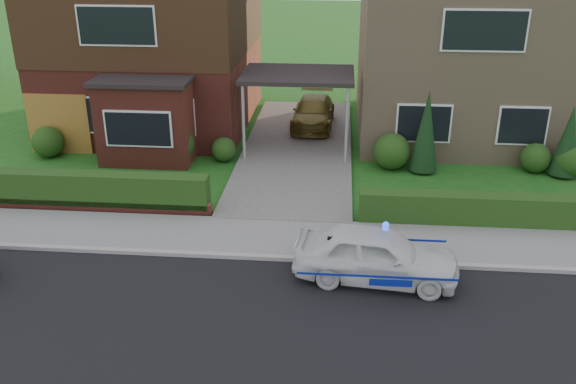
# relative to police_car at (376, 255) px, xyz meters

# --- Properties ---
(ground) EXTENTS (120.00, 120.00, 0.00)m
(ground) POSITION_rel_police_car_xyz_m (-2.37, -2.40, -0.62)
(ground) COLOR #195416
(ground) RESTS_ON ground
(road) EXTENTS (60.00, 6.00, 0.02)m
(road) POSITION_rel_police_car_xyz_m (-2.37, -2.40, -0.62)
(road) COLOR black
(road) RESTS_ON ground
(kerb) EXTENTS (60.00, 0.16, 0.12)m
(kerb) POSITION_rel_police_car_xyz_m (-2.37, 0.65, -0.56)
(kerb) COLOR #9E9993
(kerb) RESTS_ON ground
(sidewalk) EXTENTS (60.00, 2.00, 0.10)m
(sidewalk) POSITION_rel_police_car_xyz_m (-2.37, 1.70, -0.57)
(sidewalk) COLOR slate
(sidewalk) RESTS_ON ground
(driveway) EXTENTS (3.80, 12.00, 0.12)m
(driveway) POSITION_rel_police_car_xyz_m (-2.37, 8.60, -0.56)
(driveway) COLOR #666059
(driveway) RESTS_ON ground
(house_left) EXTENTS (7.50, 9.53, 7.25)m
(house_left) POSITION_rel_police_car_xyz_m (-8.15, 11.50, 3.19)
(house_left) COLOR maroon
(house_left) RESTS_ON ground
(house_right) EXTENTS (7.50, 8.06, 7.25)m
(house_right) POSITION_rel_police_car_xyz_m (3.43, 11.59, 3.04)
(house_right) COLOR tan
(house_right) RESTS_ON ground
(carport_link) EXTENTS (3.80, 3.00, 2.77)m
(carport_link) POSITION_rel_police_car_xyz_m (-2.37, 8.55, 2.04)
(carport_link) COLOR black
(carport_link) RESTS_ON ground
(garage_door) EXTENTS (2.20, 0.10, 2.10)m
(garage_door) POSITION_rel_police_car_xyz_m (-10.62, 7.56, 0.43)
(garage_door) COLOR olive
(garage_door) RESTS_ON ground
(dwarf_wall) EXTENTS (7.70, 0.25, 0.36)m
(dwarf_wall) POSITION_rel_police_car_xyz_m (-8.17, 2.90, -0.44)
(dwarf_wall) COLOR maroon
(dwarf_wall) RESTS_ON ground
(hedge_left) EXTENTS (7.50, 0.55, 0.90)m
(hedge_left) POSITION_rel_police_car_xyz_m (-8.17, 3.05, -0.62)
(hedge_left) COLOR #1A3811
(hedge_left) RESTS_ON ground
(hedge_right) EXTENTS (7.50, 0.55, 0.80)m
(hedge_right) POSITION_rel_police_car_xyz_m (3.43, 2.95, -0.62)
(hedge_right) COLOR #1A3811
(hedge_right) RESTS_ON ground
(shrub_left_far) EXTENTS (1.08, 1.08, 1.08)m
(shrub_left_far) POSITION_rel_police_car_xyz_m (-10.87, 7.10, -0.08)
(shrub_left_far) COLOR #1A3811
(shrub_left_far) RESTS_ON ground
(shrub_left_mid) EXTENTS (1.32, 1.32, 1.32)m
(shrub_left_mid) POSITION_rel_police_car_xyz_m (-6.37, 6.90, 0.04)
(shrub_left_mid) COLOR #1A3811
(shrub_left_mid) RESTS_ON ground
(shrub_left_near) EXTENTS (0.84, 0.84, 0.84)m
(shrub_left_near) POSITION_rel_police_car_xyz_m (-4.77, 7.20, -0.20)
(shrub_left_near) COLOR #1A3811
(shrub_left_near) RESTS_ON ground
(shrub_right_near) EXTENTS (1.20, 1.20, 1.20)m
(shrub_right_near) POSITION_rel_police_car_xyz_m (0.83, 7.00, -0.02)
(shrub_right_near) COLOR #1A3811
(shrub_right_near) RESTS_ON ground
(shrub_right_mid) EXTENTS (0.96, 0.96, 0.96)m
(shrub_right_mid) POSITION_rel_police_car_xyz_m (5.43, 7.10, -0.14)
(shrub_right_mid) COLOR #1A3811
(shrub_right_mid) RESTS_ON ground
(shrub_right_far) EXTENTS (1.08, 1.08, 1.08)m
(shrub_right_far) POSITION_rel_police_car_xyz_m (6.43, 6.80, -0.08)
(shrub_right_far) COLOR #1A3811
(shrub_right_far) RESTS_ON ground
(conifer_a) EXTENTS (0.90, 0.90, 2.60)m
(conifer_a) POSITION_rel_police_car_xyz_m (1.83, 6.80, 0.68)
(conifer_a) COLOR black
(conifer_a) RESTS_ON ground
(conifer_b) EXTENTS (0.90, 0.90, 2.20)m
(conifer_b) POSITION_rel_police_car_xyz_m (6.23, 6.80, 0.48)
(conifer_b) COLOR black
(conifer_b) RESTS_ON ground
(police_car) EXTENTS (3.35, 3.77, 1.40)m
(police_car) POSITION_rel_police_car_xyz_m (0.00, 0.00, 0.00)
(police_car) COLOR white
(police_car) RESTS_ON ground
(driveway_car) EXTENTS (1.67, 3.83, 1.10)m
(driveway_car) POSITION_rel_police_car_xyz_m (-1.94, 11.12, 0.05)
(driveway_car) COLOR brown
(driveway_car) RESTS_ON driveway
(potted_plant_a) EXTENTS (0.37, 0.26, 0.67)m
(potted_plant_a) POSITION_rel_police_car_xyz_m (-8.90, 3.60, -0.28)
(potted_plant_a) COLOR gray
(potted_plant_a) RESTS_ON ground
(potted_plant_b) EXTENTS (0.48, 0.45, 0.68)m
(potted_plant_b) POSITION_rel_police_car_xyz_m (-6.79, 4.20, -0.28)
(potted_plant_b) COLOR gray
(potted_plant_b) RESTS_ON ground
(potted_plant_c) EXTENTS (0.62, 0.62, 0.80)m
(potted_plant_c) POSITION_rel_police_car_xyz_m (-7.25, 3.60, -0.22)
(potted_plant_c) COLOR gray
(potted_plant_c) RESTS_ON ground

